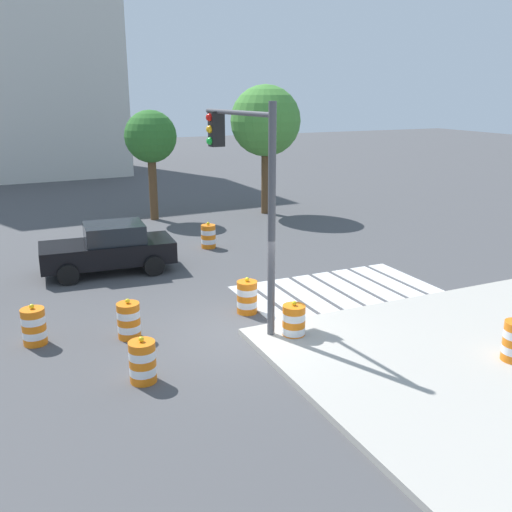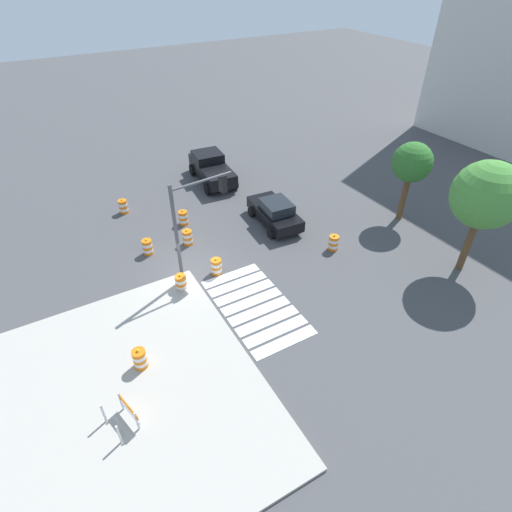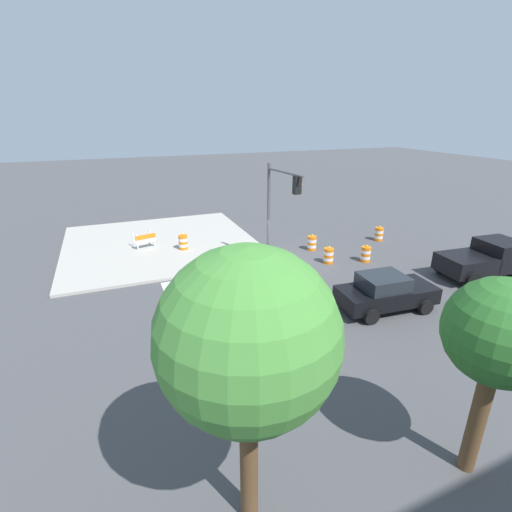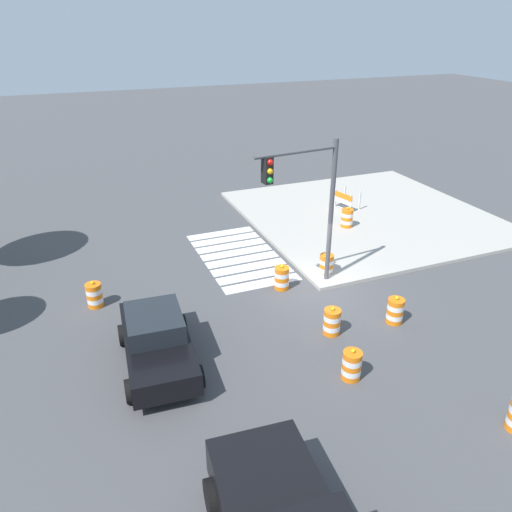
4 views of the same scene
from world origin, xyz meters
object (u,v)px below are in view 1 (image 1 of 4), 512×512
(sports_car, at_px, (109,248))
(traffic_barrel_lane_center, at_px, (294,323))
(traffic_barrel_median_far, at_px, (247,297))
(traffic_barrel_far_curb, at_px, (34,326))
(traffic_barrel_crosswalk_end, at_px, (129,320))
(traffic_barrel_opposite_curb, at_px, (208,236))
(traffic_light_pole, at_px, (246,174))
(street_tree_streetside_near, at_px, (151,138))
(street_tree_streetside_mid, at_px, (265,121))
(traffic_barrel_near_corner, at_px, (143,362))

(sports_car, relative_size, traffic_barrel_lane_center, 4.33)
(traffic_barrel_median_far, height_order, traffic_barrel_far_curb, same)
(sports_car, distance_m, traffic_barrel_crosswalk_end, 5.64)
(traffic_barrel_median_far, relative_size, traffic_barrel_opposite_curb, 1.00)
(traffic_barrel_lane_center, bearing_deg, traffic_light_pole, 114.31)
(street_tree_streetside_near, bearing_deg, street_tree_streetside_mid, -9.47)
(traffic_barrel_crosswalk_end, bearing_deg, street_tree_streetside_mid, 51.79)
(traffic_barrel_lane_center, relative_size, street_tree_streetside_mid, 0.17)
(traffic_barrel_near_corner, bearing_deg, street_tree_streetside_near, 74.23)
(traffic_barrel_opposite_curb, height_order, street_tree_streetside_mid, street_tree_streetside_mid)
(traffic_barrel_crosswalk_end, relative_size, traffic_barrel_lane_center, 1.00)
(traffic_barrel_far_curb, relative_size, traffic_light_pole, 0.19)
(traffic_barrel_opposite_curb, bearing_deg, traffic_barrel_far_curb, -136.40)
(sports_car, relative_size, traffic_barrel_near_corner, 4.33)
(traffic_barrel_crosswalk_end, relative_size, street_tree_streetside_mid, 0.17)
(traffic_barrel_opposite_curb, distance_m, street_tree_streetside_mid, 7.92)
(traffic_barrel_far_curb, bearing_deg, sports_car, 61.14)
(traffic_barrel_far_curb, distance_m, street_tree_streetside_mid, 16.69)
(traffic_barrel_near_corner, bearing_deg, sports_car, 83.91)
(traffic_barrel_crosswalk_end, distance_m, traffic_barrel_median_far, 3.31)
(sports_car, height_order, traffic_barrel_near_corner, sports_car)
(sports_car, distance_m, street_tree_streetside_near, 8.55)
(traffic_barrel_crosswalk_end, relative_size, traffic_barrel_median_far, 1.00)
(traffic_barrel_lane_center, bearing_deg, sports_car, 111.98)
(traffic_barrel_median_far, relative_size, street_tree_streetside_mid, 0.17)
(traffic_barrel_far_curb, xyz_separation_m, street_tree_streetside_mid, (11.55, 11.37, 3.99))
(street_tree_streetside_mid, bearing_deg, sports_car, -144.12)
(street_tree_streetside_near, bearing_deg, traffic_barrel_median_far, -93.45)
(traffic_barrel_near_corner, xyz_separation_m, traffic_barrel_median_far, (3.53, 2.61, 0.00))
(traffic_barrel_opposite_curb, bearing_deg, traffic_light_pole, -102.54)
(sports_car, height_order, traffic_barrel_far_curb, sports_car)
(traffic_barrel_opposite_curb, bearing_deg, street_tree_streetside_near, 95.78)
(sports_car, relative_size, traffic_barrel_opposite_curb, 4.33)
(traffic_light_pole, xyz_separation_m, street_tree_streetside_near, (1.07, 13.27, -0.14))
(traffic_barrel_crosswalk_end, xyz_separation_m, traffic_barrel_far_curb, (-2.14, 0.59, 0.00))
(traffic_barrel_crosswalk_end, xyz_separation_m, traffic_barrel_lane_center, (3.61, -1.82, 0.00))
(traffic_barrel_near_corner, height_order, traffic_barrel_lane_center, same)
(traffic_light_pole, height_order, street_tree_streetside_near, traffic_light_pole)
(traffic_barrel_far_curb, bearing_deg, traffic_barrel_median_far, -3.08)
(traffic_barrel_opposite_curb, height_order, street_tree_streetside_near, street_tree_streetside_near)
(sports_car, xyz_separation_m, street_tree_streetside_mid, (8.79, 6.36, 3.62))
(sports_car, xyz_separation_m, traffic_light_pole, (2.36, -6.02, 3.10))
(traffic_barrel_crosswalk_end, distance_m, traffic_barrel_opposite_curb, 8.44)
(traffic_barrel_far_curb, bearing_deg, traffic_barrel_opposite_curb, 43.60)
(street_tree_streetside_near, bearing_deg, traffic_light_pole, -94.63)
(street_tree_streetside_mid, bearing_deg, traffic_barrel_far_curb, -135.46)
(traffic_barrel_far_curb, bearing_deg, street_tree_streetside_mid, 44.54)
(traffic_barrel_far_curb, relative_size, street_tree_streetside_mid, 0.17)
(traffic_barrel_lane_center, bearing_deg, traffic_barrel_opposite_curb, 83.34)
(traffic_barrel_lane_center, bearing_deg, traffic_barrel_median_far, 98.33)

